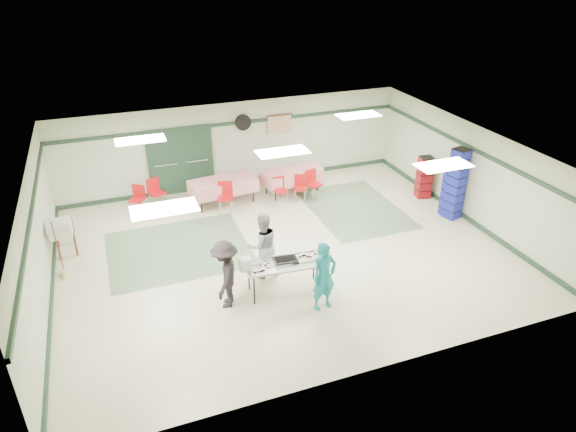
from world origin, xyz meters
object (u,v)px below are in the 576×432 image
object	(u,v)px
chair_c	(312,181)
crate_stack_blue_a	(456,184)
chair_loose_a	(155,190)
printer_table	(63,230)
serving_table	(285,264)
crate_stack_red	(424,177)
chair_b	(280,187)
crate_stack_blue_b	(452,190)
dining_table_a	(292,175)
volunteer_grey	(263,245)
office_printer	(60,229)
volunteer_dark	(225,274)
chair_loose_b	(138,196)
dining_table_b	(223,185)
broom	(58,247)
chair_d	(225,194)
chair_a	(300,185)
volunteer_teal	(324,277)

from	to	relation	value
chair_c	crate_stack_blue_a	xyz separation A→B (m)	(3.22, -2.63, 0.49)
chair_loose_a	printer_table	distance (m)	3.08
serving_table	crate_stack_red	world-z (taller)	crate_stack_red
chair_b	crate_stack_blue_b	distance (m)	4.96
chair_loose_a	crate_stack_blue_a	distance (m)	8.65
dining_table_a	crate_stack_red	bearing A→B (deg)	-34.68
volunteer_grey	chair_c	xyz separation A→B (m)	(2.73, 3.53, -0.26)
crate_stack_blue_a	office_printer	bearing A→B (deg)	172.82
chair_b	office_printer	world-z (taller)	office_printer
dining_table_a	chair_b	distance (m)	0.84
volunteer_dark	chair_loose_b	bearing A→B (deg)	-142.42
chair_b	chair_loose_a	distance (m)	3.68
chair_loose_a	dining_table_b	bearing A→B (deg)	-41.18
crate_stack_red	crate_stack_blue_b	distance (m)	1.33
office_printer	broom	distance (m)	0.59
volunteer_grey	dining_table_b	distance (m)	4.10
chair_c	printer_table	bearing A→B (deg)	169.36
chair_b	crate_stack_blue_b	xyz separation A→B (m)	(4.29, -2.48, 0.29)
volunteer_grey	broom	size ratio (longest dim) A/B	1.11
printer_table	volunteer_dark	bearing A→B (deg)	-52.55
chair_loose_a	crate_stack_blue_a	bearing A→B (deg)	-52.55
chair_d	printer_table	size ratio (longest dim) A/B	1.13
chair_loose_b	crate_stack_blue_a	distance (m)	9.04
chair_a	crate_stack_red	world-z (taller)	crate_stack_red
chair_b	crate_stack_red	world-z (taller)	crate_stack_red
chair_b	chair_c	size ratio (longest dim) A/B	0.92
crate_stack_red	chair_c	bearing A→B (deg)	160.20
chair_b	office_printer	distance (m)	6.17
serving_table	crate_stack_blue_b	xyz separation A→B (m)	(5.70, 1.84, 0.08)
volunteer_teal	serving_table	bearing A→B (deg)	114.54
crate_stack_blue_b	office_printer	distance (m)	10.37
volunteer_dark	dining_table_a	size ratio (longest dim) A/B	0.80
serving_table	volunteer_teal	size ratio (longest dim) A/B	1.17
chair_loose_a	crate_stack_red	bearing A→B (deg)	-43.14
chair_loose_b	printer_table	world-z (taller)	chair_loose_b
chair_c	dining_table_a	bearing A→B (deg)	111.51
dining_table_b	chair_d	size ratio (longest dim) A/B	2.25
broom	crate_stack_red	bearing A→B (deg)	-1.66
chair_b	chair_d	xyz separation A→B (m)	(-1.66, 0.01, 0.06)
chair_a	serving_table	bearing A→B (deg)	-91.01
crate_stack_blue_a	chair_c	bearing A→B (deg)	140.81
office_printer	dining_table_b	bearing A→B (deg)	24.45
crate_stack_blue_a	crate_stack_blue_b	distance (m)	0.28
chair_c	broom	size ratio (longest dim) A/B	0.61
chair_a	crate_stack_blue_a	xyz separation A→B (m)	(3.62, -2.61, 0.56)
chair_d	chair_loose_b	distance (m)	2.53
crate_stack_red	chair_a	bearing A→B (deg)	162.44
chair_b	chair_a	bearing A→B (deg)	-3.37
dining_table_a	crate_stack_red	xyz separation A→B (m)	(3.67, -1.73, 0.08)
dining_table_b	broom	world-z (taller)	broom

